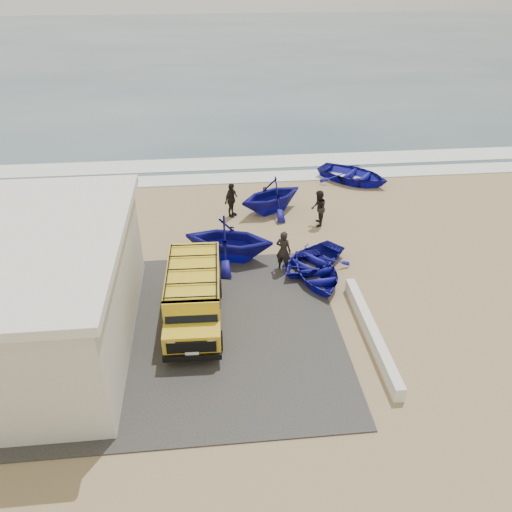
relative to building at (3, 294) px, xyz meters
name	(u,v)px	position (x,y,z in m)	size (l,w,h in m)	color
ground	(227,297)	(7.50, 2.00, -2.16)	(160.00, 160.00, 0.00)	#A1875D
slab	(175,332)	(5.50, 0.00, -2.14)	(12.00, 10.00, 0.05)	#393634
ocean	(206,51)	(7.50, 58.00, -2.16)	(180.00, 88.00, 0.01)	#385166
surf_line	(217,179)	(7.50, 14.00, -2.13)	(180.00, 1.60, 0.06)	white
surf_wash	(216,164)	(7.50, 16.50, -2.14)	(180.00, 2.20, 0.04)	white
building	(3,294)	(0.00, 0.00, 0.00)	(8.40, 9.40, 4.30)	silver
parapet	(371,332)	(12.50, -1.00, -1.89)	(0.35, 6.00, 0.55)	silver
van	(194,294)	(6.23, 0.77, -1.02)	(2.12, 5.00, 2.12)	yellow
boat_near_left	(317,273)	(11.31, 2.84, -1.81)	(2.46, 3.44, 0.71)	#14139A
boat_near_right	(311,260)	(11.28, 3.85, -1.80)	(2.50, 3.50, 0.73)	#14139A
boat_mid_left	(229,239)	(7.73, 4.89, -1.12)	(3.42, 3.96, 2.09)	#14139A
boat_far_left	(271,195)	(10.20, 9.42, -1.21)	(3.11, 3.61, 1.90)	#14139A
boat_far_right	(353,175)	(15.58, 12.83, -1.72)	(3.06, 4.28, 0.89)	#14139A
fisherman_front	(283,251)	(10.02, 3.81, -1.23)	(0.68, 0.45, 1.87)	black
fisherman_middle	(318,208)	(12.35, 7.65, -1.23)	(0.90, 0.70, 1.86)	black
fisherman_back	(231,200)	(8.09, 9.09, -1.24)	(1.08, 0.45, 1.84)	black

